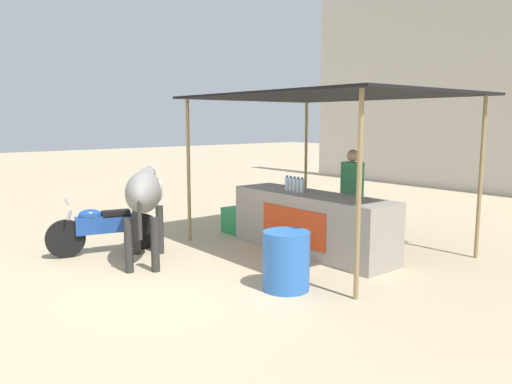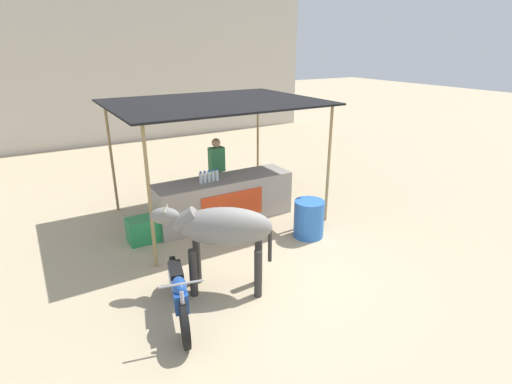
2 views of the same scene
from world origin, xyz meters
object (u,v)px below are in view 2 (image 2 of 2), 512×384
Objects in this scene: cooler_box at (143,230)px; cow at (221,229)px; stall_counter at (224,199)px; water_barrel at (309,219)px; vendor_behind_counter at (217,173)px; motorcycle_parked at (178,291)px.

cow is (0.62, -2.24, 0.79)m from cooler_box.
stall_counter is 5.00× the size of cooler_box.
stall_counter is 1.91m from water_barrel.
cow is at bearing -74.64° from cooler_box.
vendor_behind_counter is 4.10m from motorcycle_parked.
vendor_behind_counter is 2.26m from cooler_box.
motorcycle_parked is at bearing -127.20° from stall_counter.
motorcycle_parked is at bearing -123.09° from vendor_behind_counter.
cow reaches higher than cooler_box.
water_barrel reaches higher than cooler_box.
cooler_box is at bearing 105.36° from cow.
cow is 1.08m from motorcycle_parked.
cow is at bearing -114.22° from vendor_behind_counter.
water_barrel is (0.90, -2.31, -0.47)m from vendor_behind_counter.
cooler_box is at bearing 153.34° from water_barrel.
water_barrel is at bearing 18.88° from cow.
cow is at bearing -116.89° from stall_counter.
stall_counter reaches higher than motorcycle_parked.
cow is (-1.18, -2.34, 0.55)m from stall_counter.
cow is (-2.29, -0.78, 0.66)m from water_barrel.
motorcycle_parked is at bearing -160.45° from water_barrel.
motorcycle_parked is (-0.22, -2.57, 0.19)m from cooler_box.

